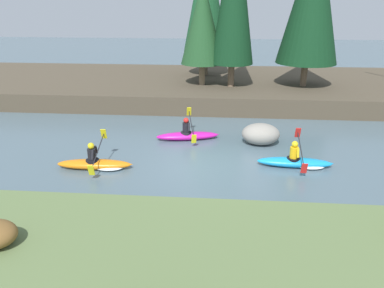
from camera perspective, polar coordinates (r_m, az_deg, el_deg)
ground_plane at (r=13.95m, az=2.80°, el=-3.27°), size 90.00×90.00×0.00m
riverbank_far at (r=24.16m, az=3.75°, el=8.72°), size 44.00×9.88×1.00m
conifer_tree_far_left at (r=21.94m, az=1.63°, el=18.13°), size 2.45×2.45×5.89m
kayaker_lead at (r=14.28m, az=15.80°, el=-2.63°), size 2.78×2.07×1.20m
kayaker_middle at (r=16.34m, az=-0.64°, el=1.41°), size 2.79×2.06×1.20m
kayaker_trailing at (r=14.03m, az=-14.23°, el=-2.91°), size 2.78×2.07×1.20m
boulder_midstream at (r=16.04m, az=10.42°, el=1.51°), size 1.59×1.24×0.90m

